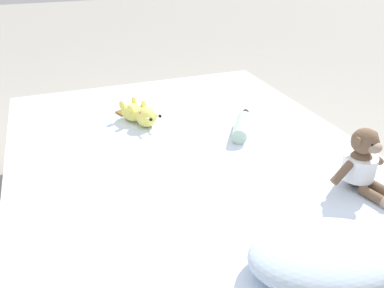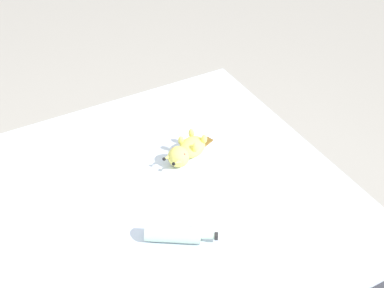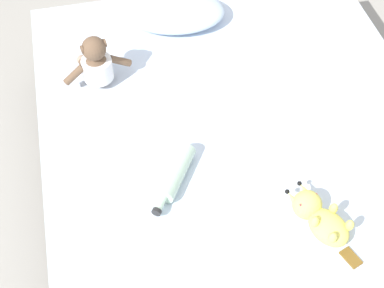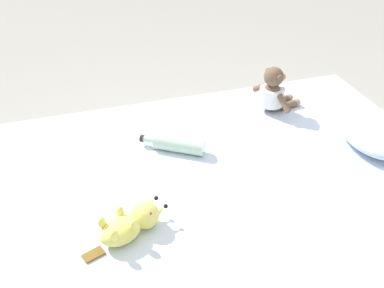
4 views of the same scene
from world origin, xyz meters
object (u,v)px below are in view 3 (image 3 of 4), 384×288
bed (241,178)px  plush_monkey (96,64)px  pillow (174,12)px  plush_yellow_creature (320,217)px  glass_bottle (175,174)px

bed → plush_monkey: plush_monkey is taller
pillow → plush_yellow_creature: pillow is taller
bed → pillow: (-0.12, 0.75, 0.29)m
pillow → glass_bottle: 0.88m
bed → glass_bottle: glass_bottle is taller
bed → pillow: 0.81m
plush_monkey → glass_bottle: plush_monkey is taller
bed → pillow: bearing=99.1°
pillow → glass_bottle: size_ratio=1.84×
pillow → bed: bearing=-80.9°
bed → glass_bottle: (-0.29, -0.11, 0.27)m
bed → glass_bottle: bearing=-159.6°
plush_monkey → pillow: bearing=39.0°
plush_yellow_creature → glass_bottle: bearing=146.3°
bed → pillow: size_ratio=4.01×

